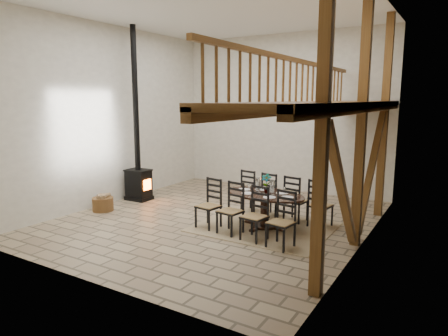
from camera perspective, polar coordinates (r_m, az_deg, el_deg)
The scene contains 7 objects.
ground at distance 10.04m, azimuth -1.10°, elevation -7.32°, with size 8.00×8.00×0.00m, color tan.
room_shell at distance 9.02m, azimuth 5.34°, elevation 10.13°, with size 7.02×8.02×5.01m.
rug at distance 9.48m, azimuth 5.77°, elevation -8.36°, with size 3.00×2.50×0.02m, color tan.
dining_table at distance 9.37m, azimuth 5.81°, elevation -6.07°, with size 2.74×2.54×1.27m.
wood_stove at distance 11.98m, azimuth -12.21°, elevation 0.73°, with size 0.72×0.56×5.00m.
log_basket at distance 11.21m, azimuth -16.92°, elevation -4.87°, with size 0.55×0.55×0.46m.
log_stack at distance 12.34m, azimuth -11.49°, elevation -3.27°, with size 0.36×0.36×0.41m.
Camera 1 is at (5.13, -8.11, 2.96)m, focal length 32.00 mm.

